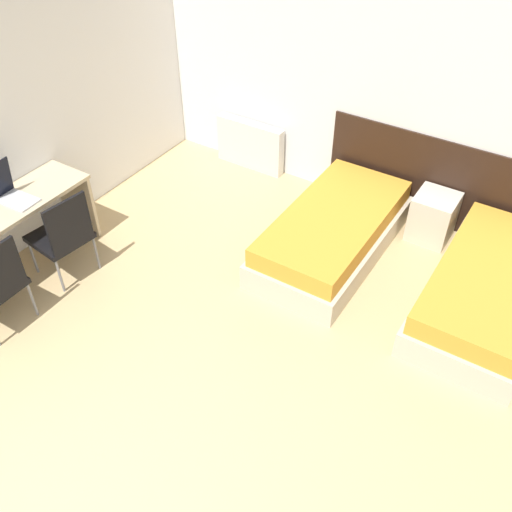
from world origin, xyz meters
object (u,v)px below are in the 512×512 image
at_px(bed_near_window, 333,233).
at_px(nightstand, 433,217).
at_px(bed_near_door, 487,290).
at_px(laptop, 12,193).
at_px(chair_near_laptop, 63,234).

distance_m(bed_near_window, nightstand, 1.06).
relative_size(bed_near_door, laptop, 5.21).
distance_m(bed_near_door, laptop, 4.29).
distance_m(bed_near_door, nightstand, 1.06).
distance_m(bed_near_window, laptop, 2.99).
xyz_separation_m(nightstand, chair_near_laptop, (-2.68, -2.38, 0.24)).
height_order(bed_near_door, laptop, laptop).
height_order(bed_near_door, nightstand, nightstand).
bearing_deg(bed_near_window, laptop, -144.19).
bearing_deg(bed_near_window, chair_near_laptop, -139.78).
xyz_separation_m(nightstand, laptop, (-3.13, -2.46, 0.57)).
height_order(bed_near_door, chair_near_laptop, chair_near_laptop).
relative_size(bed_near_window, nightstand, 3.86).
bearing_deg(chair_near_laptop, laptop, -162.40).
relative_size(nightstand, laptop, 1.35).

